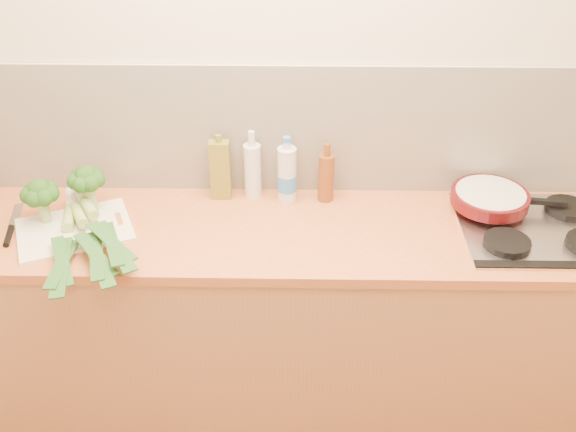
# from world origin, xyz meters

# --- Properties ---
(room_shell) EXTENTS (3.50, 3.50, 3.50)m
(room_shell) POSITION_xyz_m (0.00, 1.49, 1.17)
(room_shell) COLOR beige
(room_shell) RESTS_ON ground
(counter) EXTENTS (3.20, 0.62, 0.90)m
(counter) POSITION_xyz_m (0.00, 1.20, 0.45)
(counter) COLOR #AA7247
(counter) RESTS_ON ground
(gas_hob) EXTENTS (0.58, 0.50, 0.04)m
(gas_hob) POSITION_xyz_m (1.02, 1.20, 0.91)
(gas_hob) COLOR silver
(gas_hob) RESTS_ON counter
(chopping_board) EXTENTS (0.50, 0.44, 0.01)m
(chopping_board) POSITION_xyz_m (-0.74, 1.16, 0.91)
(chopping_board) COLOR white
(chopping_board) RESTS_ON counter
(broccoli_left) EXTENTS (0.14, 0.14, 0.18)m
(broccoli_left) POSITION_xyz_m (-0.86, 1.21, 1.04)
(broccoli_left) COLOR #86A35F
(broccoli_left) RESTS_ON chopping_board
(broccoli_right) EXTENTS (0.14, 0.14, 0.20)m
(broccoli_right) POSITION_xyz_m (-0.71, 1.29, 1.05)
(broccoli_right) COLOR #86A35F
(broccoli_right) RESTS_ON chopping_board
(leek_front) EXTENTS (0.19, 0.65, 0.04)m
(leek_front) POSITION_xyz_m (-0.75, 1.12, 0.94)
(leek_front) COLOR white
(leek_front) RESTS_ON chopping_board
(leek_mid) EXTENTS (0.35, 0.62, 0.04)m
(leek_mid) POSITION_xyz_m (-0.69, 1.13, 0.95)
(leek_mid) COLOR white
(leek_mid) RESTS_ON chopping_board
(leek_back) EXTENTS (0.37, 0.54, 0.04)m
(leek_back) POSITION_xyz_m (-0.64, 1.14, 0.97)
(leek_back) COLOR white
(leek_back) RESTS_ON chopping_board
(chefs_knife) EXTENTS (0.09, 0.30, 0.02)m
(chefs_knife) POSITION_xyz_m (-0.98, 1.15, 0.91)
(chefs_knife) COLOR silver
(chefs_knife) RESTS_ON counter
(skillet) EXTENTS (0.44, 0.30, 0.05)m
(skillet) POSITION_xyz_m (0.86, 1.33, 0.96)
(skillet) COLOR #4C0C0F
(skillet) RESTS_ON gas_hob
(oil_tin) EXTENTS (0.08, 0.05, 0.28)m
(oil_tin) POSITION_xyz_m (-0.21, 1.42, 1.03)
(oil_tin) COLOR olive
(oil_tin) RESTS_ON counter
(glass_bottle) EXTENTS (0.07, 0.07, 0.29)m
(glass_bottle) POSITION_xyz_m (-0.08, 1.44, 1.02)
(glass_bottle) COLOR silver
(glass_bottle) RESTS_ON counter
(amber_bottle) EXTENTS (0.06, 0.06, 0.25)m
(amber_bottle) POSITION_xyz_m (0.22, 1.41, 1.01)
(amber_bottle) COLOR brown
(amber_bottle) RESTS_ON counter
(water_bottle) EXTENTS (0.08, 0.08, 0.27)m
(water_bottle) POSITION_xyz_m (0.06, 1.40, 1.01)
(water_bottle) COLOR silver
(water_bottle) RESTS_ON counter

